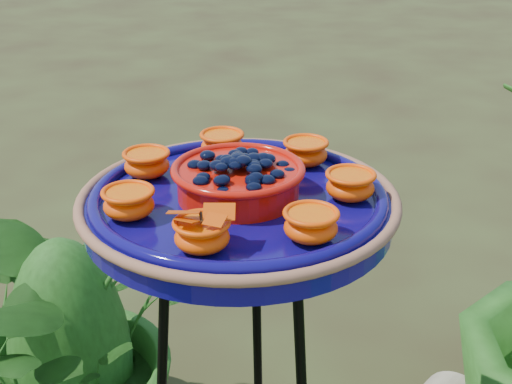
% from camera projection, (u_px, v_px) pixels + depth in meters
% --- Properties ---
extents(feeder_dish, '(0.56, 0.56, 0.11)m').
position_uv_depth(feeder_dish, '(238.00, 198.00, 1.07)').
color(feeder_dish, '#0D0759').
rests_on(feeder_dish, tripod_stand).
extents(shrub_back_left, '(1.00, 1.01, 0.85)m').
position_uv_depth(shrub_back_left, '(68.00, 330.00, 1.66)').
color(shrub_back_left, '#1D4612').
rests_on(shrub_back_left, ground).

